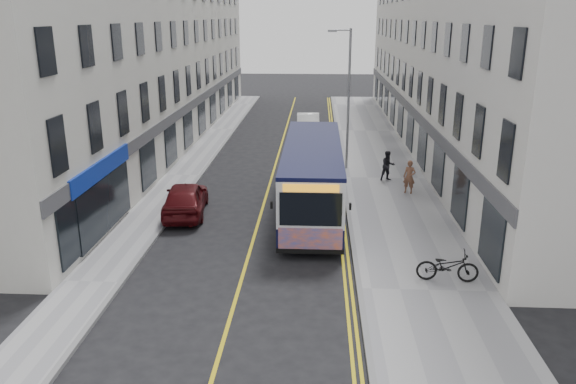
# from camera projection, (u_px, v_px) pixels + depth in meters

# --- Properties ---
(ground) EXTENTS (140.00, 140.00, 0.00)m
(ground) POSITION_uv_depth(u_px,v_px,m) (244.00, 272.00, 19.83)
(ground) COLOR black
(ground) RESTS_ON ground
(pavement_east) EXTENTS (4.50, 64.00, 0.12)m
(pavement_east) POSITION_uv_depth(u_px,v_px,m) (384.00, 179.00, 30.92)
(pavement_east) COLOR gray
(pavement_east) RESTS_ON ground
(pavement_west) EXTENTS (2.00, 64.00, 0.12)m
(pavement_west) POSITION_uv_depth(u_px,v_px,m) (183.00, 176.00, 31.50)
(pavement_west) COLOR gray
(pavement_west) RESTS_ON ground
(kerb_east) EXTENTS (0.18, 64.00, 0.13)m
(kerb_east) POSITION_uv_depth(u_px,v_px,m) (343.00, 178.00, 31.03)
(kerb_east) COLOR slate
(kerb_east) RESTS_ON ground
(kerb_west) EXTENTS (0.18, 64.00, 0.13)m
(kerb_west) POSITION_uv_depth(u_px,v_px,m) (200.00, 176.00, 31.44)
(kerb_west) COLOR slate
(kerb_west) RESTS_ON ground
(road_centre_line) EXTENTS (0.12, 64.00, 0.01)m
(road_centre_line) POSITION_uv_depth(u_px,v_px,m) (271.00, 178.00, 31.26)
(road_centre_line) COLOR gold
(road_centre_line) RESTS_ON ground
(road_dbl_yellow_inner) EXTENTS (0.10, 64.00, 0.01)m
(road_dbl_yellow_inner) POSITION_uv_depth(u_px,v_px,m) (335.00, 179.00, 31.07)
(road_dbl_yellow_inner) COLOR gold
(road_dbl_yellow_inner) RESTS_ON ground
(road_dbl_yellow_outer) EXTENTS (0.10, 64.00, 0.01)m
(road_dbl_yellow_outer) POSITION_uv_depth(u_px,v_px,m) (339.00, 179.00, 31.06)
(road_dbl_yellow_outer) COLOR gold
(road_dbl_yellow_outer) RESTS_ON ground
(terrace_east) EXTENTS (6.00, 46.00, 13.00)m
(terrace_east) POSITION_uv_depth(u_px,v_px,m) (454.00, 49.00, 37.27)
(terrace_east) COLOR silver
(terrace_east) RESTS_ON ground
(terrace_west) EXTENTS (6.00, 46.00, 13.00)m
(terrace_west) POSITION_uv_depth(u_px,v_px,m) (150.00, 48.00, 38.33)
(terrace_west) COLOR beige
(terrace_west) RESTS_ON ground
(streetlamp) EXTENTS (1.32, 0.18, 8.00)m
(streetlamp) POSITION_uv_depth(u_px,v_px,m) (347.00, 95.00, 31.62)
(streetlamp) COLOR gray
(streetlamp) RESTS_ON ground
(city_bus) EXTENTS (2.57, 11.02, 3.20)m
(city_bus) POSITION_uv_depth(u_px,v_px,m) (312.00, 175.00, 25.39)
(city_bus) COLOR black
(city_bus) RESTS_ON ground
(bicycle) EXTENTS (2.10, 0.86, 1.08)m
(bicycle) POSITION_uv_depth(u_px,v_px,m) (448.00, 266.00, 18.77)
(bicycle) COLOR black
(bicycle) RESTS_ON pavement_east
(pedestrian_near) EXTENTS (0.72, 0.60, 1.67)m
(pedestrian_near) POSITION_uv_depth(u_px,v_px,m) (409.00, 177.00, 28.02)
(pedestrian_near) COLOR brown
(pedestrian_near) RESTS_ON pavement_east
(pedestrian_far) EXTENTS (0.93, 0.82, 1.62)m
(pedestrian_far) POSITION_uv_depth(u_px,v_px,m) (388.00, 166.00, 30.19)
(pedestrian_far) COLOR black
(pedestrian_far) RESTS_ON pavement_east
(car_white) EXTENTS (1.80, 4.82, 1.57)m
(car_white) POSITION_uv_depth(u_px,v_px,m) (308.00, 125.00, 42.20)
(car_white) COLOR white
(car_white) RESTS_ON ground
(car_maroon) EXTENTS (2.28, 4.65, 1.53)m
(car_maroon) POSITION_uv_depth(u_px,v_px,m) (185.00, 198.00, 25.37)
(car_maroon) COLOR #4A0C10
(car_maroon) RESTS_ON ground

